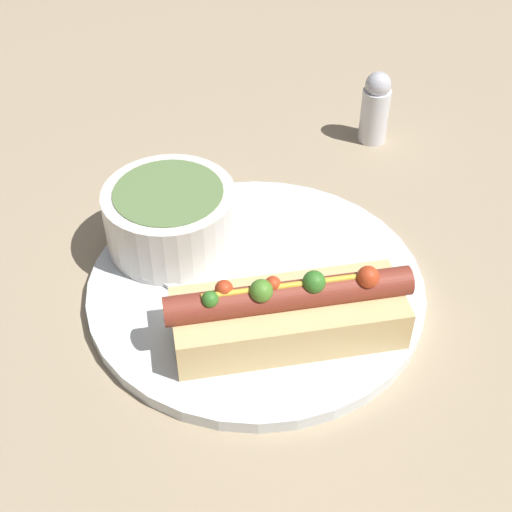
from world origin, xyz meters
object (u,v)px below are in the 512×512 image
Objects in this scene: hot_dog at (289,312)px; salt_shaker at (375,107)px; soup_bowl at (170,215)px; spoon at (162,278)px.

salt_shaker is at bearing 60.52° from hot_dog.
soup_bowl is 0.28m from salt_shaker.
hot_dog is at bearing -167.45° from spoon.
spoon is (-0.07, 0.10, -0.02)m from hot_dog.
soup_bowl is at bearing 121.99° from hot_dog.
salt_shaker reaches higher than hot_dog.
salt_shaker is (0.29, 0.14, 0.02)m from spoon.
soup_bowl is (-0.05, 0.14, 0.01)m from hot_dog.
spoon is (-0.02, -0.05, -0.03)m from soup_bowl.
salt_shaker reaches higher than spoon.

